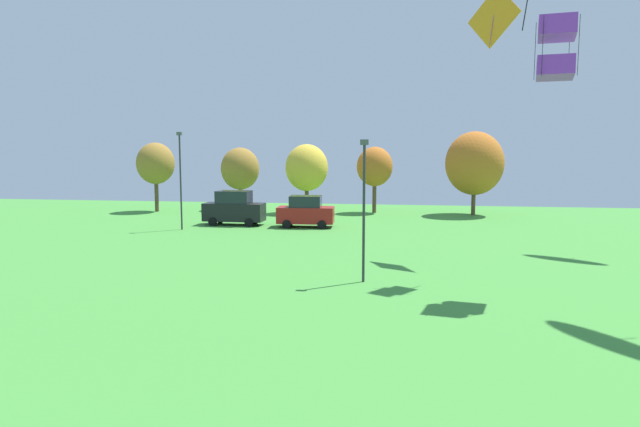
# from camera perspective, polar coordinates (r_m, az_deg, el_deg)

# --- Properties ---
(kite_flying_1) EXTENTS (2.43, 2.41, 3.36)m
(kite_flying_1) POSITION_cam_1_polar(r_m,az_deg,el_deg) (33.36, 16.96, 18.27)
(kite_flying_1) COLOR orange
(kite_flying_4) EXTENTS (1.64, 1.69, 2.42)m
(kite_flying_4) POSITION_cam_1_polar(r_m,az_deg,el_deg) (25.13, 22.55, 15.01)
(kite_flying_4) COLOR purple
(parked_car_leftmost) EXTENTS (4.68, 2.04, 2.64)m
(parked_car_leftmost) POSITION_cam_1_polar(r_m,az_deg,el_deg) (44.27, -8.59, 0.51)
(parked_car_leftmost) COLOR black
(parked_car_leftmost) RESTS_ON ground
(parked_car_second_from_left) EXTENTS (4.27, 2.20, 2.36)m
(parked_car_second_from_left) POSITION_cam_1_polar(r_m,az_deg,el_deg) (42.56, -1.44, 0.18)
(parked_car_second_from_left) COLOR maroon
(parked_car_second_from_left) RESTS_ON ground
(light_post_0) EXTENTS (0.36, 0.20, 6.30)m
(light_post_0) POSITION_cam_1_polar(r_m,az_deg,el_deg) (25.04, 4.41, 1.10)
(light_post_0) COLOR #2D2D33
(light_post_0) RESTS_ON ground
(light_post_1) EXTENTS (0.36, 0.20, 7.04)m
(light_post_1) POSITION_cam_1_polar(r_m,az_deg,el_deg) (42.26, -13.78, 3.71)
(light_post_1) COLOR #2D2D33
(light_post_1) RESTS_ON ground
(treeline_tree_0) EXTENTS (3.47, 3.47, 6.38)m
(treeline_tree_0) POSITION_cam_1_polar(r_m,az_deg,el_deg) (54.89, -16.12, 4.81)
(treeline_tree_0) COLOR brown
(treeline_tree_0) RESTS_ON ground
(treeline_tree_1) EXTENTS (3.64, 3.64, 5.92)m
(treeline_tree_1) POSITION_cam_1_polar(r_m,az_deg,el_deg) (54.90, -7.99, 4.44)
(treeline_tree_1) COLOR brown
(treeline_tree_1) RESTS_ON ground
(treeline_tree_2) EXTENTS (3.84, 3.84, 6.23)m
(treeline_tree_2) POSITION_cam_1_polar(r_m,az_deg,el_deg) (51.62, -1.34, 4.59)
(treeline_tree_2) COLOR brown
(treeline_tree_2) RESTS_ON ground
(treeline_tree_3) EXTENTS (3.25, 3.25, 6.00)m
(treeline_tree_3) POSITION_cam_1_polar(r_m,az_deg,el_deg) (52.02, 5.49, 4.67)
(treeline_tree_3) COLOR brown
(treeline_tree_3) RESTS_ON ground
(treeline_tree_4) EXTENTS (5.04, 5.04, 7.33)m
(treeline_tree_4) POSITION_cam_1_polar(r_m,az_deg,el_deg) (51.74, 15.20, 4.86)
(treeline_tree_4) COLOR brown
(treeline_tree_4) RESTS_ON ground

